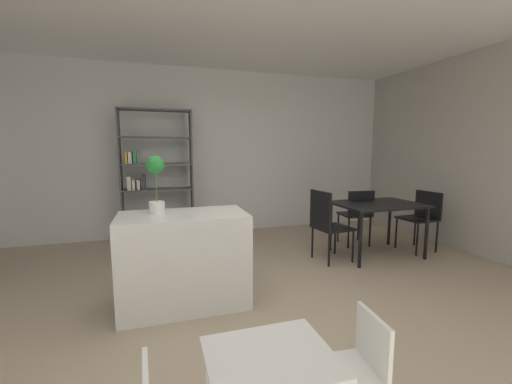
% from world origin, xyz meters
% --- Properties ---
extents(ground_plane, '(9.96, 9.96, 0.00)m').
position_xyz_m(ground_plane, '(0.00, 0.00, 0.00)').
color(ground_plane, tan).
extents(back_partition, '(7.23, 0.06, 2.85)m').
position_xyz_m(back_partition, '(0.00, 2.93, 1.42)').
color(back_partition, silver).
rests_on(back_partition, ground_plane).
extents(kitchen_island, '(1.17, 0.63, 0.89)m').
position_xyz_m(kitchen_island, '(-0.48, 0.28, 0.44)').
color(kitchen_island, silver).
rests_on(kitchen_island, ground_plane).
extents(potted_plant_on_island, '(0.17, 0.17, 0.53)m').
position_xyz_m(potted_plant_on_island, '(-0.71, 0.38, 1.22)').
color(potted_plant_on_island, white).
rests_on(potted_plant_on_island, kitchen_island).
extents(open_bookshelf, '(1.10, 0.33, 2.10)m').
position_xyz_m(open_bookshelf, '(-0.78, 2.63, 0.98)').
color(open_bookshelf, '#4C4C51').
rests_on(open_bookshelf, ground_plane).
extents(child_table, '(0.61, 0.52, 0.50)m').
position_xyz_m(child_table, '(-0.21, -1.37, 0.42)').
color(child_table, white).
rests_on(child_table, ground_plane).
extents(child_chair_right, '(0.34, 0.34, 0.62)m').
position_xyz_m(child_chair_right, '(0.28, -1.37, 0.34)').
color(child_chair_right, white).
rests_on(child_chair_right, ground_plane).
extents(dining_table, '(1.16, 0.84, 0.74)m').
position_xyz_m(dining_table, '(2.22, 0.95, 0.67)').
color(dining_table, black).
rests_on(dining_table, ground_plane).
extents(dining_chair_island_side, '(0.49, 0.48, 0.95)m').
position_xyz_m(dining_chair_island_side, '(1.41, 0.94, 0.55)').
color(dining_chair_island_side, black).
rests_on(dining_chair_island_side, ground_plane).
extents(dining_chair_window_side, '(0.46, 0.47, 0.87)m').
position_xyz_m(dining_chair_window_side, '(3.01, 0.95, 0.54)').
color(dining_chair_window_side, black).
rests_on(dining_chair_window_side, ground_plane).
extents(dining_chair_far, '(0.46, 0.46, 0.87)m').
position_xyz_m(dining_chair_far, '(2.21, 1.40, 0.53)').
color(dining_chair_far, black).
rests_on(dining_chair_far, ground_plane).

